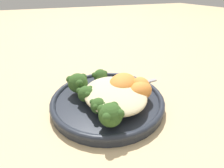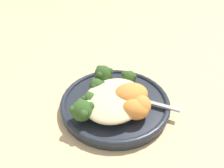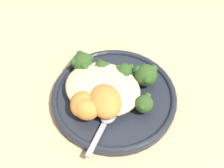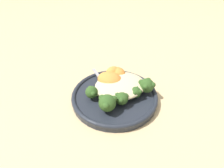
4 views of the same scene
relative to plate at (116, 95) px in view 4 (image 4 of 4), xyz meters
name	(u,v)px [view 4 (image 4 of 4)]	position (x,y,z in m)	size (l,w,h in m)	color
ground_plane	(113,97)	(0.00, -0.01, -0.01)	(4.00, 4.00, 0.00)	#D6B784
plate	(116,95)	(0.00, 0.00, 0.00)	(0.23, 0.23, 0.02)	#232833
quinoa_mound	(121,86)	(-0.02, -0.01, 0.03)	(0.14, 0.12, 0.03)	beige
broccoli_stalk_0	(99,91)	(0.05, -0.01, 0.02)	(0.11, 0.04, 0.03)	#ADC675
broccoli_stalk_1	(109,101)	(0.04, 0.04, 0.03)	(0.10, 0.11, 0.04)	#ADC675
broccoli_stalk_2	(121,95)	(0.00, 0.03, 0.02)	(0.05, 0.10, 0.03)	#ADC675
broccoli_stalk_3	(131,91)	(-0.03, 0.02, 0.02)	(0.06, 0.08, 0.03)	#ADC675
broccoli_stalk_4	(141,86)	(-0.06, 0.02, 0.03)	(0.10, 0.08, 0.04)	#ADC675
sweet_potato_chunk_0	(118,74)	(-0.03, -0.06, 0.03)	(0.05, 0.04, 0.04)	orange
sweet_potato_chunk_1	(113,73)	(-0.02, -0.06, 0.03)	(0.04, 0.04, 0.04)	orange
sweet_potato_chunk_2	(108,81)	(0.01, -0.03, 0.03)	(0.06, 0.05, 0.03)	orange
sweet_potato_chunk_3	(109,80)	(0.01, -0.03, 0.03)	(0.07, 0.06, 0.04)	orange
spoon	(103,81)	(0.02, -0.06, 0.01)	(0.03, 0.11, 0.01)	#A3A3A8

